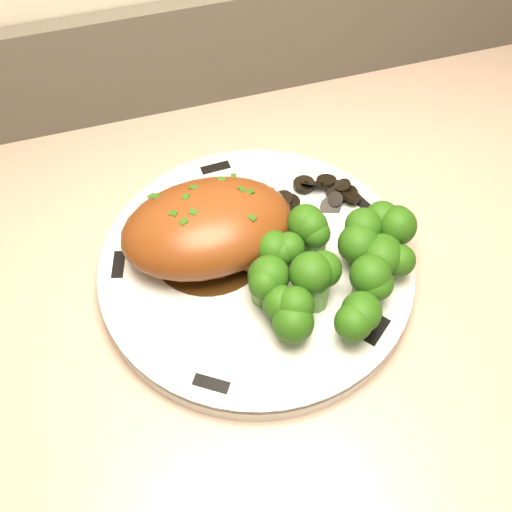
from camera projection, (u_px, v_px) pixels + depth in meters
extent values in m
cylinder|color=silver|center=(256.00, 269.00, 0.57)|extent=(0.31, 0.31, 0.02)
cube|color=black|center=(357.00, 199.00, 0.60)|extent=(0.02, 0.03, 0.00)
cube|color=black|center=(216.00, 168.00, 0.62)|extent=(0.03, 0.01, 0.00)
cube|color=black|center=(119.00, 265.00, 0.56)|extent=(0.02, 0.03, 0.00)
cube|color=black|center=(211.00, 384.00, 0.49)|extent=(0.03, 0.02, 0.00)
cube|color=black|center=(377.00, 331.00, 0.52)|extent=(0.03, 0.03, 0.00)
cylinder|color=#341C09|center=(209.00, 247.00, 0.57)|extent=(0.10, 0.10, 0.00)
ellipsoid|color=brown|center=(207.00, 227.00, 0.54)|extent=(0.15, 0.10, 0.06)
ellipsoid|color=brown|center=(264.00, 245.00, 0.55)|extent=(0.07, 0.05, 0.03)
cube|color=#1F410D|center=(151.00, 218.00, 0.52)|extent=(0.01, 0.00, 0.00)
cube|color=#1F410D|center=(172.00, 210.00, 0.52)|extent=(0.01, 0.00, 0.00)
cube|color=#1F410D|center=(193.00, 203.00, 0.52)|extent=(0.01, 0.00, 0.00)
cube|color=#1F410D|center=(214.00, 199.00, 0.53)|extent=(0.01, 0.00, 0.00)
cube|color=#1F410D|center=(235.00, 195.00, 0.53)|extent=(0.01, 0.00, 0.00)
cube|color=#1F410D|center=(255.00, 193.00, 0.54)|extent=(0.01, 0.00, 0.00)
cylinder|color=black|center=(340.00, 197.00, 0.60)|extent=(0.02, 0.01, 0.01)
cylinder|color=black|center=(335.00, 189.00, 0.60)|extent=(0.02, 0.02, 0.01)
cylinder|color=black|center=(326.00, 183.00, 0.60)|extent=(0.02, 0.02, 0.01)
cylinder|color=black|center=(314.00, 186.00, 0.61)|extent=(0.02, 0.02, 0.01)
cylinder|color=black|center=(301.00, 186.00, 0.61)|extent=(0.02, 0.02, 0.01)
cylinder|color=black|center=(290.00, 187.00, 0.60)|extent=(0.02, 0.02, 0.01)
cylinder|color=black|center=(281.00, 197.00, 0.60)|extent=(0.03, 0.03, 0.01)
cylinder|color=black|center=(276.00, 202.00, 0.59)|extent=(0.02, 0.02, 0.00)
cylinder|color=black|center=(276.00, 207.00, 0.59)|extent=(0.02, 0.02, 0.01)
cylinder|color=black|center=(281.00, 217.00, 0.59)|extent=(0.03, 0.03, 0.02)
cylinder|color=black|center=(291.00, 219.00, 0.58)|extent=(0.03, 0.03, 0.01)
cylinder|color=black|center=(303.00, 218.00, 0.58)|extent=(0.03, 0.03, 0.01)
cylinder|color=black|center=(316.00, 221.00, 0.58)|extent=(0.02, 0.02, 0.01)
cylinder|color=black|center=(328.00, 214.00, 0.58)|extent=(0.03, 0.03, 0.01)
cylinder|color=black|center=(337.00, 206.00, 0.59)|extent=(0.03, 0.03, 0.02)
cylinder|color=black|center=(341.00, 203.00, 0.60)|extent=(0.03, 0.03, 0.02)
cylinder|color=#5A943E|center=(281.00, 262.00, 0.54)|extent=(0.02, 0.02, 0.03)
sphere|color=#133508|center=(282.00, 249.00, 0.53)|extent=(0.03, 0.03, 0.03)
cylinder|color=#5A943E|center=(315.00, 242.00, 0.56)|extent=(0.02, 0.02, 0.03)
sphere|color=#133508|center=(316.00, 229.00, 0.54)|extent=(0.03, 0.03, 0.03)
cylinder|color=#5A943E|center=(359.00, 248.00, 0.55)|extent=(0.02, 0.02, 0.03)
sphere|color=#133508|center=(362.00, 235.00, 0.54)|extent=(0.03, 0.03, 0.03)
cylinder|color=#5A943E|center=(316.00, 295.00, 0.52)|extent=(0.02, 0.02, 0.03)
sphere|color=#133508|center=(318.00, 283.00, 0.51)|extent=(0.03, 0.03, 0.03)
cylinder|color=#5A943E|center=(364.00, 289.00, 0.53)|extent=(0.02, 0.02, 0.03)
sphere|color=#133508|center=(367.00, 277.00, 0.51)|extent=(0.03, 0.03, 0.03)
cylinder|color=#5A943E|center=(388.00, 264.00, 0.54)|extent=(0.02, 0.02, 0.03)
sphere|color=#133508|center=(392.00, 252.00, 0.53)|extent=(0.03, 0.03, 0.03)
cylinder|color=#5A943E|center=(290.00, 321.00, 0.51)|extent=(0.02, 0.02, 0.03)
sphere|color=#133508|center=(291.00, 309.00, 0.49)|extent=(0.03, 0.03, 0.03)
cylinder|color=#5A943E|center=(358.00, 323.00, 0.51)|extent=(0.02, 0.02, 0.03)
sphere|color=#133508|center=(361.00, 311.00, 0.49)|extent=(0.03, 0.03, 0.03)
cylinder|color=#5A943E|center=(263.00, 290.00, 0.53)|extent=(0.02, 0.02, 0.03)
sphere|color=#133508|center=(263.00, 278.00, 0.51)|extent=(0.03, 0.03, 0.03)
cylinder|color=#5A943E|center=(387.00, 236.00, 0.56)|extent=(0.02, 0.02, 0.03)
sphere|color=#133508|center=(391.00, 223.00, 0.54)|extent=(0.03, 0.03, 0.03)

